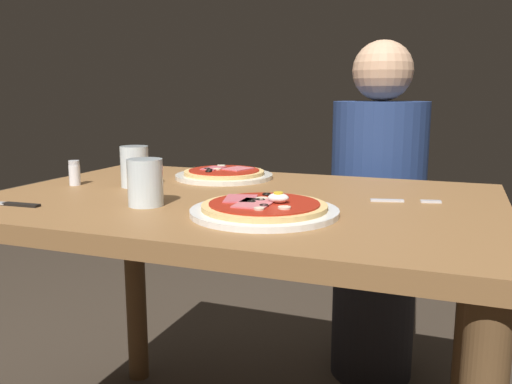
% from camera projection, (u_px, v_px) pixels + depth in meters
% --- Properties ---
extents(dining_table, '(1.20, 0.82, 0.76)m').
position_uv_depth(dining_table, '(240.00, 245.00, 1.30)').
color(dining_table, olive).
rests_on(dining_table, ground).
extents(pizza_foreground, '(0.31, 0.31, 0.05)m').
position_uv_depth(pizza_foreground, '(264.00, 209.00, 1.09)').
color(pizza_foreground, white).
rests_on(pizza_foreground, dining_table).
extents(pizza_across_left, '(0.28, 0.28, 0.03)m').
position_uv_depth(pizza_across_left, '(224.00, 174.00, 1.55)').
color(pizza_across_left, silver).
rests_on(pizza_across_left, dining_table).
extents(water_glass_near, '(0.08, 0.08, 0.10)m').
position_uv_depth(water_glass_near, '(145.00, 186.00, 1.17)').
color(water_glass_near, silver).
rests_on(water_glass_near, dining_table).
extents(water_glass_far, '(0.07, 0.07, 0.11)m').
position_uv_depth(water_glass_far, '(135.00, 169.00, 1.41)').
color(water_glass_far, silver).
rests_on(water_glass_far, dining_table).
extents(fork, '(0.16, 0.05, 0.00)m').
position_uv_depth(fork, '(400.00, 201.00, 1.22)').
color(fork, silver).
rests_on(fork, dining_table).
extents(knife, '(0.20, 0.03, 0.01)m').
position_uv_depth(knife, '(7.00, 204.00, 1.18)').
color(knife, silver).
rests_on(knife, dining_table).
extents(salt_shaker, '(0.03, 0.03, 0.07)m').
position_uv_depth(salt_shaker, '(75.00, 173.00, 1.43)').
color(salt_shaker, white).
rests_on(salt_shaker, dining_table).
extents(diner_person, '(0.32, 0.32, 1.18)m').
position_uv_depth(diner_person, '(376.00, 223.00, 1.86)').
color(diner_person, black).
rests_on(diner_person, ground).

